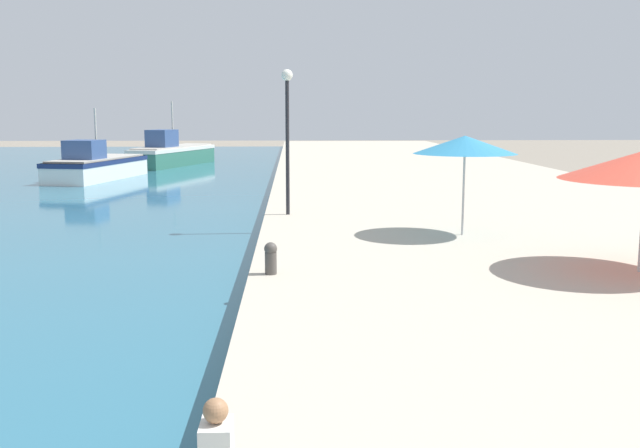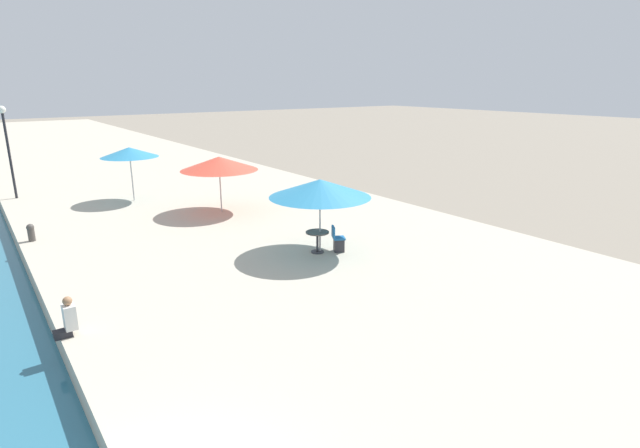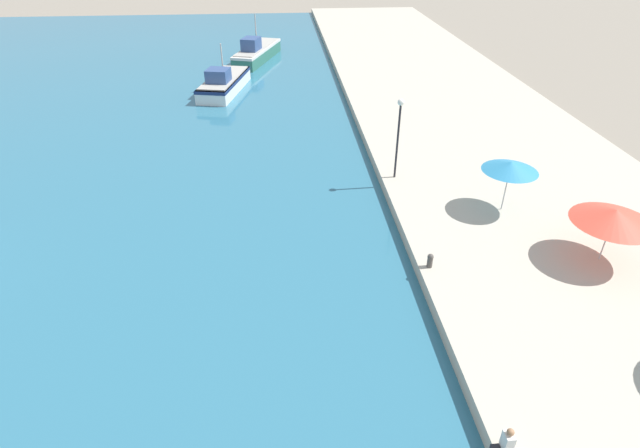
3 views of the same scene
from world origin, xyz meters
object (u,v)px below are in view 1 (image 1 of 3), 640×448
(mooring_bollard, at_px, (271,257))
(lamppost, at_px, (287,117))
(fishing_boat_far, at_px, (172,153))
(cafe_umbrella_striped, at_px, (465,145))
(fishing_boat_mid, at_px, (96,166))

(mooring_bollard, height_order, lamppost, lamppost)
(lamppost, bearing_deg, fishing_boat_far, 106.21)
(fishing_boat_far, bearing_deg, lamppost, -55.84)
(cafe_umbrella_striped, bearing_deg, fishing_boat_far, 111.60)
(cafe_umbrella_striped, relative_size, mooring_bollard, 4.15)
(fishing_boat_far, xyz_separation_m, cafe_umbrella_striped, (13.21, -33.36, 2.09))
(fishing_boat_far, distance_m, lamppost, 30.67)
(cafe_umbrella_striped, distance_m, mooring_bollard, 7.00)
(fishing_boat_mid, bearing_deg, lamppost, -47.00)
(fishing_boat_mid, height_order, fishing_boat_far, fishing_boat_far)
(fishing_boat_mid, xyz_separation_m, mooring_bollard, (10.84, -27.28, 0.15))
(mooring_bollard, bearing_deg, lamppost, 88.02)
(fishing_boat_mid, height_order, lamppost, lamppost)
(fishing_boat_far, bearing_deg, cafe_umbrella_striped, -50.45)
(fishing_boat_far, xyz_separation_m, lamppost, (8.53, -29.33, 2.79))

